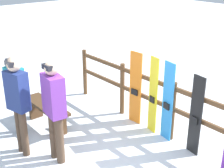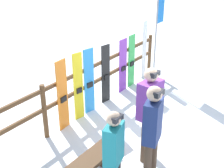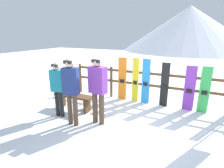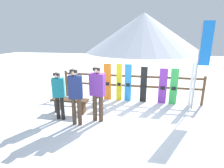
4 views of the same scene
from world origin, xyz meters
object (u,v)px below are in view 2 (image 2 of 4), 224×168
Objects in this scene: snowboard_orange at (63,96)px; snowboard_yellow at (78,87)px; person_navy at (152,130)px; rental_flag at (159,9)px; snowboard_purple at (123,66)px; snowboard_black_stripe at (106,74)px; person_teal at (114,152)px; ski_pair_white at (144,50)px; bench at (89,166)px; snowboard_green at (131,61)px; person_purple at (149,109)px; snowboard_blue at (89,82)px.

snowboard_yellow is (0.49, 0.00, 0.01)m from snowboard_orange.
person_navy is 1.15× the size of snowboard_orange.
snowboard_yellow is 0.50× the size of rental_flag.
rental_flag is at bearing -16.12° from snowboard_purple.
snowboard_orange is at bearing 180.00° from snowboard_black_stripe.
person_teal is 4.90m from ski_pair_white.
snowboard_green reaches higher than bench.
snowboard_black_stripe is (2.51, 1.52, 0.36)m from bench.
person_navy reaches higher than snowboard_orange.
person_navy is 3.87m from snowboard_green.
ski_pair_white is (0.68, 0.00, 0.12)m from snowboard_green.
person_purple is 2.10m from snowboard_blue.
person_navy is at bearing -139.23° from snowboard_purple.
bench is 0.42× the size of rental_flag.
bench is at bearing -160.74° from ski_pair_white.
bench is 0.85× the size of snowboard_blue.
person_purple is 1.26× the size of snowboard_purple.
person_navy is 0.67m from person_purple.
snowboard_yellow is at bearing 180.00° from snowboard_green.
ski_pair_white is at bearing 104.71° from rental_flag.
person_teal is at bearing -159.20° from rental_flag.
person_purple reaches higher than snowboard_orange.
rental_flag is at bearing -75.29° from ski_pair_white.
rental_flag reaches higher than person_teal.
rental_flag reaches higher than snowboard_orange.
person_teal is 1.03× the size of snowboard_orange.
person_navy is 1.15× the size of snowboard_blue.
rental_flag is (3.86, 1.97, 0.96)m from person_navy.
person_teal is at bearing -151.23° from snowboard_green.
person_teal is 1.03× the size of snowboard_yellow.
person_teal is 0.95× the size of ski_pair_white.
snowboard_black_stripe is at bearing 169.95° from rental_flag.
snowboard_black_stripe is (1.37, 1.95, -0.32)m from person_purple.
snowboard_black_stripe is (1.93, 2.31, -0.33)m from person_navy.
snowboard_yellow is at bearing 180.00° from snowboard_purple.
snowboard_purple is (0.75, -0.00, -0.02)m from snowboard_black_stripe.
person_purple reaches higher than snowboard_yellow.
ski_pair_white is at bearing 31.27° from person_purple.
bench is 0.92× the size of snowboard_purple.
rental_flag reaches higher than snowboard_blue.
snowboard_yellow is at bearing 180.00° from snowboard_blue.
snowboard_blue is at bearing 180.00° from snowboard_purple.
person_purple is at bearing -110.79° from snowboard_blue.
snowboard_orange reaches higher than snowboard_green.
person_teal is 1.09× the size of snowboard_black_stripe.
ski_pair_white is (1.84, 0.00, 0.11)m from snowboard_black_stripe.
snowboard_yellow is at bearing 180.00° from snowboard_black_stripe.
snowboard_black_stripe is at bearing -0.00° from snowboard_orange.
snowboard_black_stripe is 1.03× the size of snowboard_purple.
rental_flag is (3.42, -0.34, 1.25)m from snowboard_orange.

